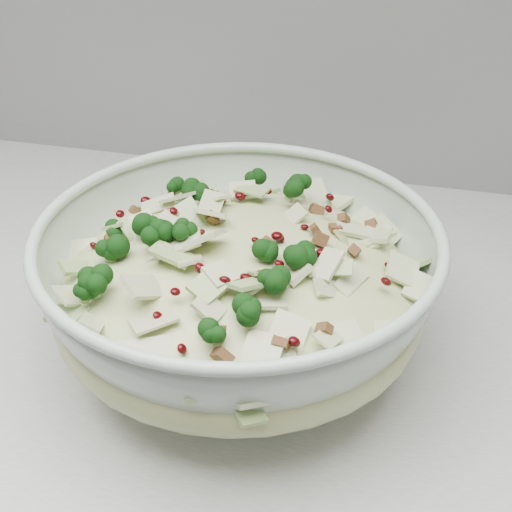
% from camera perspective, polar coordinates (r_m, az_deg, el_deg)
% --- Properties ---
extents(mixing_bowl, '(0.44, 0.44, 0.13)m').
position_cam_1_polar(mixing_bowl, '(0.60, -1.36, -2.90)').
color(mixing_bowl, '#B6C8B6').
rests_on(mixing_bowl, counter).
extents(salad, '(0.41, 0.41, 0.13)m').
position_cam_1_polar(salad, '(0.59, -1.39, -1.20)').
color(salad, '#C1C688').
rests_on(salad, mixing_bowl).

